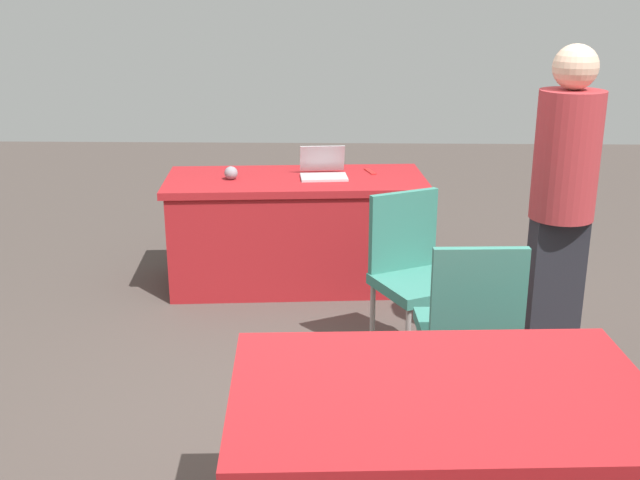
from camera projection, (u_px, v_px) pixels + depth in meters
The scene contains 8 objects.
ground_plane at pixel (348, 427), 3.77m from camera, with size 14.40×14.40×0.00m, color #4C423D.
table_foreground at pixel (296, 230), 5.51m from camera, with size 1.85×0.92×0.78m.
chair_tucked_right at pixel (470, 323), 3.57m from camera, with size 0.46×0.46×0.97m.
chair_by_pillar at pixel (414, 268), 4.30m from camera, with size 0.59×0.59×0.96m.
person_attendee_browsing at pixel (563, 193), 4.13m from camera, with size 0.36×0.36×1.77m.
laptop_silver at pixel (323, 171), 5.40m from camera, with size 0.34×0.32×0.21m.
yarn_ball at pixel (231, 173), 5.32m from camera, with size 0.09×0.09×0.09m, color gray.
scissors_red at pixel (370, 171), 5.55m from camera, with size 0.18×0.04×0.01m, color red.
Camera 1 is at (0.06, 3.31, 2.04)m, focal length 43.60 mm.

